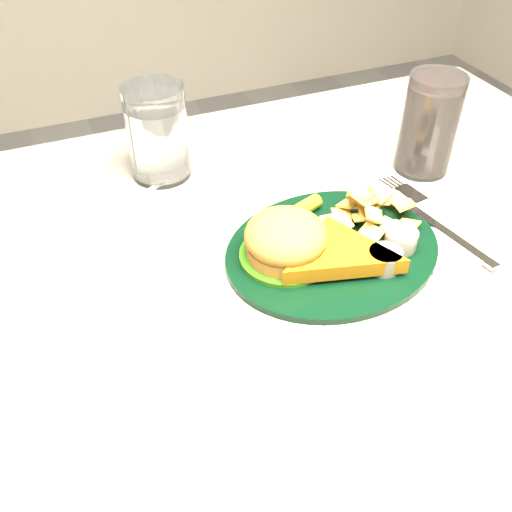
{
  "coord_description": "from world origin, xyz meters",
  "views": [
    {
      "loc": [
        -0.2,
        -0.47,
        1.2
      ],
      "look_at": [
        -0.02,
        -0.04,
        0.8
      ],
      "focal_mm": 40.0,
      "sensor_mm": 36.0,
      "label": 1
    }
  ],
  "objects_px": {
    "table": "(259,439)",
    "dinner_plate": "(334,233)",
    "cola_glass": "(429,125)",
    "water_glass": "(157,133)",
    "fork_napkin": "(444,230)"
  },
  "relations": [
    {
      "from": "table",
      "to": "dinner_plate",
      "type": "bearing_deg",
      "value": -7.13
    },
    {
      "from": "table",
      "to": "cola_glass",
      "type": "distance_m",
      "value": 0.55
    },
    {
      "from": "water_glass",
      "to": "cola_glass",
      "type": "distance_m",
      "value": 0.38
    },
    {
      "from": "water_glass",
      "to": "fork_napkin",
      "type": "xyz_separation_m",
      "value": [
        0.29,
        -0.28,
        -0.06
      ]
    },
    {
      "from": "fork_napkin",
      "to": "table",
      "type": "bearing_deg",
      "value": 162.23
    },
    {
      "from": "water_glass",
      "to": "cola_glass",
      "type": "bearing_deg",
      "value": -20.25
    },
    {
      "from": "dinner_plate",
      "to": "fork_napkin",
      "type": "distance_m",
      "value": 0.15
    },
    {
      "from": "dinner_plate",
      "to": "cola_glass",
      "type": "height_order",
      "value": "cola_glass"
    },
    {
      "from": "fork_napkin",
      "to": "water_glass",
      "type": "bearing_deg",
      "value": 127.05
    },
    {
      "from": "water_glass",
      "to": "fork_napkin",
      "type": "relative_size",
      "value": 0.7
    },
    {
      "from": "water_glass",
      "to": "dinner_plate",
      "type": "bearing_deg",
      "value": -60.25
    },
    {
      "from": "table",
      "to": "dinner_plate",
      "type": "distance_m",
      "value": 0.42
    },
    {
      "from": "table",
      "to": "fork_napkin",
      "type": "xyz_separation_m",
      "value": [
        0.24,
        -0.03,
        0.38
      ]
    },
    {
      "from": "table",
      "to": "cola_glass",
      "type": "relative_size",
      "value": 8.39
    },
    {
      "from": "table",
      "to": "water_glass",
      "type": "xyz_separation_m",
      "value": [
        -0.05,
        0.24,
        0.44
      ]
    }
  ]
}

